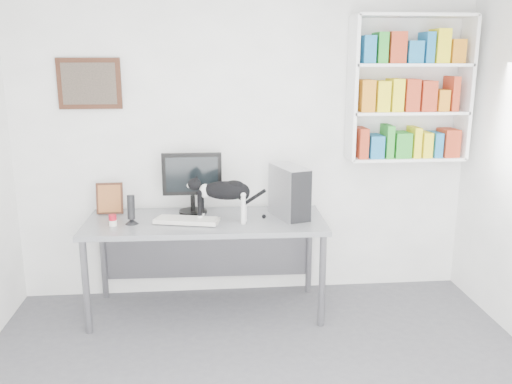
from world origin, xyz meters
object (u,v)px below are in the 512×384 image
leaning_print (110,198)px  pc_tower (289,192)px  cat (224,201)px  desk (207,266)px  keyboard (187,220)px  soup_can (113,220)px  monitor (192,183)px  bookshelf (409,89)px  speaker (131,209)px

leaning_print → pc_tower: bearing=-10.1°
leaning_print → cat: cat is taller
desk → keyboard: keyboard is taller
pc_tower → soup_can: pc_tower is taller
desk → cat: bearing=-24.6°
monitor → pc_tower: monitor is taller
leaning_print → cat: bearing=-20.6°
desk → cat: size_ratio=3.41×
bookshelf → pc_tower: bearing=-166.6°
keyboard → pc_tower: pc_tower is taller
desk → soup_can: bearing=-170.7°
desk → soup_can: 0.86m
bookshelf → leaning_print: (-2.57, -0.03, -0.90)m
speaker → keyboard: bearing=2.6°
bookshelf → cat: bookshelf is taller
desk → monitor: 0.71m
speaker → leaning_print: bearing=128.0°
speaker → bookshelf: bearing=11.8°
keyboard → cat: cat is taller
pc_tower → cat: pc_tower is taller
keyboard → soup_can: (-0.58, -0.03, 0.03)m
speaker → cat: bearing=2.6°
pc_tower → cat: (-0.55, -0.10, -0.04)m
speaker → cat: 0.74m
keyboard → soup_can: bearing=-163.7°
speaker → soup_can: speaker is taller
bookshelf → pc_tower: (-1.06, -0.25, -0.82)m
speaker → soup_can: size_ratio=2.75×
bookshelf → desk: size_ratio=0.63×
monitor → pc_tower: (0.80, -0.18, -0.05)m
leaning_print → speaker: bearing=-56.9°
monitor → soup_can: 0.73m
keyboard → speaker: speaker is taller
monitor → soup_can: monitor is taller
soup_can → pc_tower: bearing=5.3°
bookshelf → desk: bookshelf is taller
pc_tower → keyboard: bearing=169.1°
speaker → leaning_print: (-0.22, 0.32, 0.01)m
desk → speaker: 0.79m
desk → keyboard: 0.46m
keyboard → monitor: bearing=94.6°
pc_tower → cat: bearing=173.2°
monitor → speaker: 0.57m
pc_tower → speaker: (-1.29, -0.09, -0.09)m
bookshelf → leaning_print: bookshelf is taller
desk → pc_tower: bearing=3.8°
monitor → cat: 0.40m
pc_tower → leaning_print: pc_tower is taller
desk → leaning_print: leaning_print is taller
monitor → leaning_print: monitor is taller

